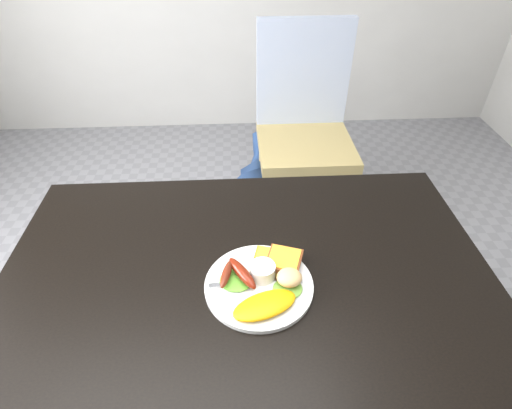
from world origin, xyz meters
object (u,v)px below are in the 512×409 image
at_px(person, 272,116).
at_px(plate, 259,285).
at_px(dining_table, 247,279).
at_px(dining_chair, 305,146).

height_order(person, plate, person).
relative_size(dining_table, person, 0.78).
bearing_deg(person, dining_chair, -114.41).
xyz_separation_m(dining_table, dining_chair, (0.33, 1.10, -0.28)).
bearing_deg(plate, dining_table, 120.47).
distance_m(dining_table, person, 0.80).
xyz_separation_m(dining_table, plate, (0.03, -0.04, 0.03)).
distance_m(dining_chair, person, 0.49).
bearing_deg(dining_table, person, 80.67).
bearing_deg(dining_chair, dining_table, -107.10).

